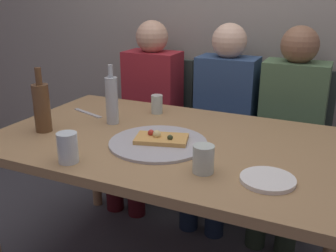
% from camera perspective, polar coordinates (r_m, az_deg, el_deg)
% --- Properties ---
extents(dining_table, '(1.55, 0.95, 0.73)m').
position_cam_1_polar(dining_table, '(1.75, 0.24, -4.05)').
color(dining_table, '#99754C').
rests_on(dining_table, ground_plane).
extents(pizza_tray, '(0.42, 0.42, 0.01)m').
position_cam_1_polar(pizza_tray, '(1.65, -1.46, -2.48)').
color(pizza_tray, '#ADADB2').
rests_on(pizza_tray, dining_table).
extents(pizza_slice_last, '(0.25, 0.18, 0.05)m').
position_cam_1_polar(pizza_slice_last, '(1.65, -1.04, -1.81)').
color(pizza_slice_last, tan).
rests_on(pizza_slice_last, pizza_tray).
extents(wine_bottle, '(0.06, 0.06, 0.29)m').
position_cam_1_polar(wine_bottle, '(1.90, -8.24, 3.85)').
color(wine_bottle, '#B2BCC1').
rests_on(wine_bottle, dining_table).
extents(beer_bottle, '(0.08, 0.08, 0.30)m').
position_cam_1_polar(beer_bottle, '(1.86, -18.04, 2.71)').
color(beer_bottle, brown).
rests_on(beer_bottle, dining_table).
extents(tumbler_near, '(0.06, 0.06, 0.10)m').
position_cam_1_polar(tumbler_near, '(2.06, -1.64, 3.22)').
color(tumbler_near, '#B7C6BC').
rests_on(tumbler_near, dining_table).
extents(tumbler_far, '(0.08, 0.08, 0.10)m').
position_cam_1_polar(tumbler_far, '(1.39, 5.22, -4.84)').
color(tumbler_far, '#B7C6BC').
rests_on(tumbler_far, dining_table).
extents(wine_glass, '(0.08, 0.08, 0.12)m').
position_cam_1_polar(wine_glass, '(1.51, -14.50, -3.09)').
color(wine_glass, silver).
rests_on(wine_glass, dining_table).
extents(plate_stack, '(0.19, 0.19, 0.02)m').
position_cam_1_polar(plate_stack, '(1.38, 14.42, -7.64)').
color(plate_stack, white).
rests_on(plate_stack, dining_table).
extents(table_knife, '(0.21, 0.09, 0.01)m').
position_cam_1_polar(table_knife, '(2.10, -11.68, 1.86)').
color(table_knife, '#B7B7BC').
rests_on(table_knife, dining_table).
extents(chair_left, '(0.44, 0.44, 0.90)m').
position_cam_1_polar(chair_left, '(2.74, -1.63, 1.54)').
color(chair_left, '#2D3833').
rests_on(chair_left, ground_plane).
extents(chair_middle, '(0.44, 0.44, 0.90)m').
position_cam_1_polar(chair_middle, '(2.56, 8.73, 0.04)').
color(chair_middle, '#2D3833').
rests_on(chair_middle, ground_plane).
extents(chair_right, '(0.44, 0.44, 0.90)m').
position_cam_1_polar(chair_right, '(2.49, 17.60, -1.24)').
color(chair_right, '#2D3833').
rests_on(chair_right, ground_plane).
extents(guest_in_sweater, '(0.36, 0.56, 1.17)m').
position_cam_1_polar(guest_in_sweater, '(2.57, -3.16, 3.31)').
color(guest_in_sweater, maroon).
rests_on(guest_in_sweater, ground_plane).
extents(guest_in_beanie, '(0.36, 0.56, 1.17)m').
position_cam_1_polar(guest_in_beanie, '(2.38, 7.85, 1.85)').
color(guest_in_beanie, navy).
rests_on(guest_in_beanie, ground_plane).
extents(guest_by_wall, '(0.36, 0.56, 1.17)m').
position_cam_1_polar(guest_by_wall, '(2.31, 17.38, 0.53)').
color(guest_by_wall, '#4C6B47').
rests_on(guest_by_wall, ground_plane).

